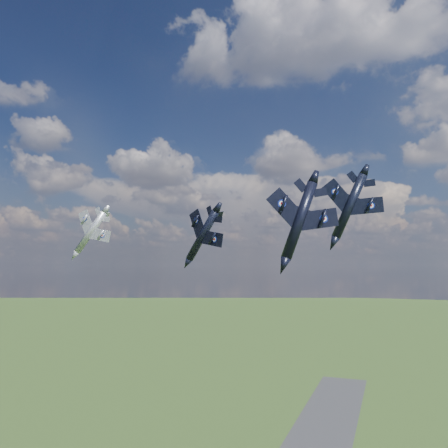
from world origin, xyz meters
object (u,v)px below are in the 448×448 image
at_px(jet_right_navy, 299,220).
at_px(jet_high_navy, 349,206).
at_px(jet_left_silver, 91,232).
at_px(jet_lead_navy, 202,235).

xyz_separation_m(jet_right_navy, jet_high_navy, (4.20, 22.90, 4.48)).
height_order(jet_right_navy, jet_left_silver, jet_left_silver).
xyz_separation_m(jet_high_navy, jet_left_silver, (-51.16, -3.44, -3.32)).
bearing_deg(jet_right_navy, jet_left_silver, 137.28).
distance_m(jet_lead_navy, jet_high_navy, 25.75).
bearing_deg(jet_high_navy, jet_lead_navy, -161.85).
bearing_deg(jet_right_navy, jet_lead_navy, 125.37).
bearing_deg(jet_right_navy, jet_high_navy, 59.39).
xyz_separation_m(jet_lead_navy, jet_left_silver, (-27.93, 6.42, 1.80)).
bearing_deg(jet_left_silver, jet_right_navy, -23.36).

